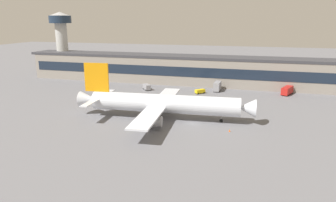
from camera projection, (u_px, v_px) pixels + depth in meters
The scene contains 9 objects.
ground_plane at pixel (193, 124), 97.81m from camera, with size 600.00×600.00×0.00m, color slate.
terminal_building at pixel (219, 71), 153.14m from camera, with size 202.45×15.41×14.09m.
airliner at pixel (162, 103), 101.44m from camera, with size 58.03×49.43×17.65m.
control_tower at pixel (62, 37), 175.95m from camera, with size 12.06×12.06×35.44m.
catering_truck at pixel (217, 86), 142.05m from camera, with size 2.83×7.28×4.15m.
follow_me_car at pixel (200, 91), 137.07m from camera, with size 4.43×4.48×1.85m.
crew_van at pixel (147, 87), 144.32m from camera, with size 4.98×5.43×2.55m.
fuel_truck at pixel (287, 90), 135.39m from camera, with size 5.64×8.84×3.35m.
traffic_cone_0 at pixel (230, 130), 90.84m from camera, with size 0.53×0.53×0.66m, color #F2590C.
Camera 1 is at (18.02, -91.47, 31.44)m, focal length 33.64 mm.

